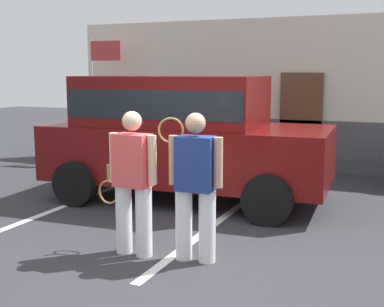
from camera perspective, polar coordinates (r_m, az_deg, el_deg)
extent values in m
plane|color=#2D2D33|center=(5.91, -2.37, -11.98)|extent=(40.00, 40.00, 0.00)
cube|color=silver|center=(8.46, -14.12, -5.72)|extent=(0.12, 4.40, 0.01)
cube|color=silver|center=(7.24, 2.34, -7.96)|extent=(0.12, 4.40, 0.01)
cube|color=beige|center=(11.45, 11.25, 6.45)|extent=(10.40, 0.30, 3.27)
cube|color=#4C4C51|center=(11.36, 10.87, 0.95)|extent=(8.74, 0.10, 1.10)
cube|color=brown|center=(11.24, 11.94, 3.40)|extent=(0.90, 0.06, 2.10)
cube|color=#590C0C|center=(8.50, -0.53, 0.12)|extent=(4.70, 2.17, 0.90)
cube|color=#590C0C|center=(8.50, -2.13, 5.88)|extent=(3.00, 1.93, 0.80)
cube|color=black|center=(8.50, -2.13, 5.74)|extent=(2.94, 1.94, 0.44)
cylinder|color=black|center=(9.09, 10.80, -2.27)|extent=(0.73, 0.30, 0.72)
cylinder|color=black|center=(7.27, 8.38, -5.06)|extent=(0.73, 0.30, 0.72)
cylinder|color=black|center=(10.04, -6.93, -1.10)|extent=(0.73, 0.30, 0.72)
cylinder|color=black|center=(8.43, -12.77, -3.23)|extent=(0.73, 0.30, 0.72)
cylinder|color=white|center=(6.00, -5.36, -7.56)|extent=(0.19, 0.19, 0.82)
cylinder|color=white|center=(6.15, -7.55, -7.19)|extent=(0.19, 0.19, 0.82)
cube|color=#E04C4C|center=(5.92, -6.59, -0.75)|extent=(0.43, 0.29, 0.61)
sphere|color=beige|center=(5.86, -6.67, 3.59)|extent=(0.23, 0.23, 0.23)
cylinder|color=beige|center=(5.77, -4.45, -0.70)|extent=(0.10, 0.10, 0.55)
cylinder|color=beige|center=(6.06, -8.64, -0.32)|extent=(0.10, 0.10, 0.55)
torus|color=olive|center=(6.26, -9.23, -4.24)|extent=(0.37, 0.05, 0.37)
cylinder|color=olive|center=(6.21, -9.28, -2.13)|extent=(0.03, 0.03, 0.20)
cylinder|color=white|center=(5.80, 1.69, -8.12)|extent=(0.19, 0.19, 0.81)
cylinder|color=white|center=(5.89, -0.92, -7.87)|extent=(0.19, 0.19, 0.81)
cube|color=navy|center=(5.68, 0.38, -1.12)|extent=(0.44, 0.29, 0.61)
sphere|color=tan|center=(5.61, 0.39, 3.40)|extent=(0.23, 0.23, 0.23)
cylinder|color=tan|center=(5.60, 2.91, -1.01)|extent=(0.10, 0.10, 0.55)
cylinder|color=tan|center=(5.76, -2.07, -0.72)|extent=(0.10, 0.10, 0.55)
torus|color=olive|center=(5.77, -2.36, 2.58)|extent=(0.28, 0.13, 0.29)
cylinder|color=olive|center=(5.81, -2.34, 0.28)|extent=(0.03, 0.03, 0.20)
cylinder|color=silver|center=(12.50, -10.97, 5.76)|extent=(0.05, 0.05, 2.87)
cube|color=#B23838|center=(12.27, -9.56, 11.16)|extent=(0.75, 0.10, 0.45)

